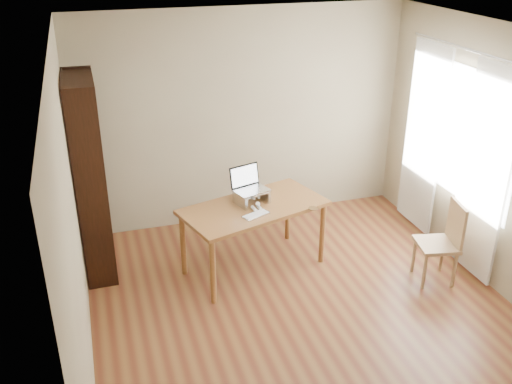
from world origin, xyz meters
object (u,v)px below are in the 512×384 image
Objects in this scene: cat at (250,196)px; chair at (443,239)px; laptop at (250,184)px; bookshelf at (91,178)px; desk at (254,213)px; keyboard at (256,215)px.

chair is at bearing -32.70° from cat.
laptop is 0.82× the size of cat.
laptop is at bearing -13.95° from bookshelf.
desk is 1.96m from chair.
chair reaches higher than desk.
bookshelf is 1.74m from keyboard.
desk is 4.12× the size of laptop.
cat is at bearing 165.56° from chair.
laptop is 1.28× the size of keyboard.
laptop is 0.41m from keyboard.
desk is 5.29× the size of keyboard.
keyboard is (-0.05, -0.36, -0.18)m from laptop.
bookshelf is at bearing 144.70° from desk.
bookshelf is at bearing 130.13° from keyboard.
laptop is 2.07m from chair.
cat reaches higher than chair.
keyboard is 0.34m from cat.
desk is 0.32m from laptop.
bookshelf is 4.31× the size of cat.
keyboard is 0.35× the size of chair.
bookshelf is at bearing 158.32° from cat.
laptop is at bearing 61.15° from cat.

